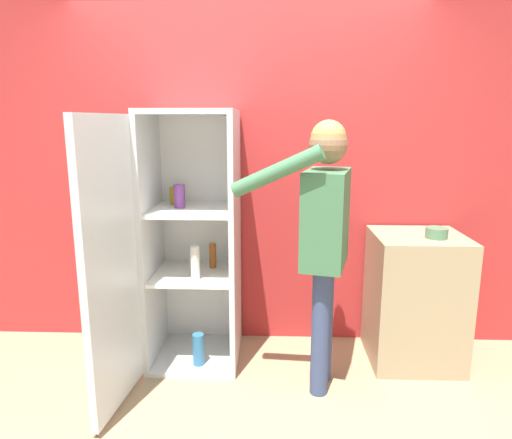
% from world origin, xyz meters
% --- Properties ---
extents(ground_plane, '(12.00, 12.00, 0.00)m').
position_xyz_m(ground_plane, '(0.00, 0.00, 0.00)').
color(ground_plane, tan).
extents(wall_back, '(7.00, 0.06, 2.55)m').
position_xyz_m(wall_back, '(0.00, 0.98, 1.27)').
color(wall_back, '#B72D2D').
rests_on(wall_back, ground_plane).
extents(refrigerator, '(0.73, 1.23, 1.76)m').
position_xyz_m(refrigerator, '(-0.45, 0.53, 0.87)').
color(refrigerator, silver).
rests_on(refrigerator, ground_plane).
extents(person, '(0.74, 0.56, 1.69)m').
position_xyz_m(person, '(0.49, 0.28, 1.08)').
color(person, '#384770').
rests_on(person, ground_plane).
extents(counter, '(0.61, 0.58, 0.92)m').
position_xyz_m(counter, '(1.18, 0.64, 0.46)').
color(counter, tan).
rests_on(counter, ground_plane).
extents(bowl, '(0.15, 0.15, 0.07)m').
position_xyz_m(bowl, '(1.27, 0.56, 0.96)').
color(bowl, '#517F5B').
rests_on(bowl, counter).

